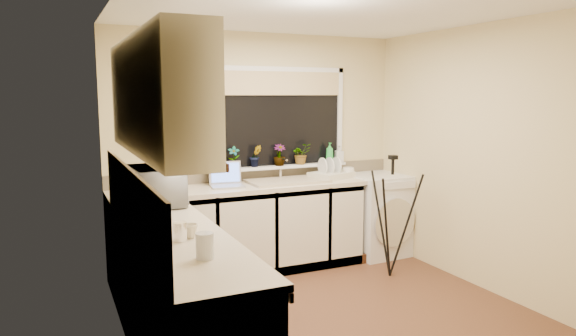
{
  "coord_description": "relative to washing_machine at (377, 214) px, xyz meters",
  "views": [
    {
      "loc": [
        -2.03,
        -3.67,
        1.81
      ],
      "look_at": [
        -0.09,
        0.55,
        1.15
      ],
      "focal_mm": 32.48,
      "sensor_mm": 36.0,
      "label": 1
    }
  ],
  "objects": [
    {
      "name": "floor",
      "position": [
        -1.31,
        -1.16,
        -0.45
      ],
      "size": [
        3.2,
        3.2,
        0.0
      ],
      "primitive_type": "plane",
      "color": "brown",
      "rests_on": "ground"
    },
    {
      "name": "ceiling",
      "position": [
        -1.31,
        -1.16,
        2.0
      ],
      "size": [
        3.2,
        3.2,
        0.0
      ],
      "primitive_type": "plane",
      "rotation": [
        3.14,
        0.0,
        0.0
      ],
      "color": "white",
      "rests_on": "ground"
    },
    {
      "name": "wall_back",
      "position": [
        -1.31,
        0.34,
        0.77
      ],
      "size": [
        3.2,
        0.0,
        3.2
      ],
      "primitive_type": "plane",
      "rotation": [
        1.57,
        0.0,
        0.0
      ],
      "color": "beige",
      "rests_on": "ground"
    },
    {
      "name": "wall_front",
      "position": [
        -1.31,
        -2.66,
        0.77
      ],
      "size": [
        3.2,
        0.0,
        3.2
      ],
      "primitive_type": "plane",
      "rotation": [
        -1.57,
        0.0,
        0.0
      ],
      "color": "beige",
      "rests_on": "ground"
    },
    {
      "name": "wall_left",
      "position": [
        -2.91,
        -1.16,
        0.77
      ],
      "size": [
        0.0,
        3.0,
        3.0
      ],
      "primitive_type": "plane",
      "rotation": [
        1.57,
        0.0,
        1.57
      ],
      "color": "beige",
      "rests_on": "ground"
    },
    {
      "name": "wall_right",
      "position": [
        0.29,
        -1.16,
        0.77
      ],
      "size": [
        0.0,
        3.0,
        3.0
      ],
      "primitive_type": "plane",
      "rotation": [
        1.57,
        0.0,
        -1.57
      ],
      "color": "beige",
      "rests_on": "ground"
    },
    {
      "name": "base_cabinet_back",
      "position": [
        -1.63,
        0.04,
        -0.02
      ],
      "size": [
        2.55,
        0.6,
        0.86
      ],
      "primitive_type": "cube",
      "color": "silver",
      "rests_on": "floor"
    },
    {
      "name": "base_cabinet_left",
      "position": [
        -2.61,
        -1.46,
        -0.02
      ],
      "size": [
        0.54,
        2.4,
        0.86
      ],
      "primitive_type": "cube",
      "color": "silver",
      "rests_on": "floor"
    },
    {
      "name": "worktop_back",
      "position": [
        -1.31,
        0.04,
        0.43
      ],
      "size": [
        3.2,
        0.6,
        0.04
      ],
      "primitive_type": "cube",
      "color": "beige",
      "rests_on": "base_cabinet_back"
    },
    {
      "name": "worktop_left",
      "position": [
        -2.61,
        -1.46,
        0.43
      ],
      "size": [
        0.6,
        2.4,
        0.04
      ],
      "primitive_type": "cube",
      "color": "beige",
      "rests_on": "base_cabinet_left"
    },
    {
      "name": "upper_cabinet",
      "position": [
        -2.75,
        -1.61,
        1.35
      ],
      "size": [
        0.28,
        1.9,
        0.7
      ],
      "primitive_type": "cube",
      "color": "silver",
      "rests_on": "wall_left"
    },
    {
      "name": "splashback_left",
      "position": [
        -2.9,
        -1.46,
        0.67
      ],
      "size": [
        0.02,
        2.4,
        0.45
      ],
      "primitive_type": "cube",
      "color": "beige",
      "rests_on": "wall_left"
    },
    {
      "name": "splashback_back",
      "position": [
        -1.31,
        0.33,
        0.52
      ],
      "size": [
        3.2,
        0.02,
        0.14
      ],
      "primitive_type": "cube",
      "color": "beige",
      "rests_on": "wall_back"
    },
    {
      "name": "window_glass",
      "position": [
        -1.11,
        0.32,
        1.1
      ],
      "size": [
        1.5,
        0.02,
        1.0
      ],
      "primitive_type": "cube",
      "color": "black",
      "rests_on": "wall_back"
    },
    {
      "name": "window_blind",
      "position": [
        -1.11,
        0.3,
        1.47
      ],
      "size": [
        1.5,
        0.02,
        0.25
      ],
      "primitive_type": "cube",
      "color": "tan",
      "rests_on": "wall_back"
    },
    {
      "name": "windowsill",
      "position": [
        -1.11,
        0.27,
        0.58
      ],
      "size": [
        1.6,
        0.14,
        0.03
      ],
      "primitive_type": "cube",
      "color": "white",
      "rests_on": "wall_back"
    },
    {
      "name": "sink",
      "position": [
        -1.11,
        0.04,
        0.46
      ],
      "size": [
        0.82,
        0.46,
        0.03
      ],
      "primitive_type": "cube",
      "color": "tan",
      "rests_on": "worktop_back"
    },
    {
      "name": "faucet",
      "position": [
        -1.11,
        0.22,
        0.57
      ],
      "size": [
        0.03,
        0.03,
        0.24
      ],
      "primitive_type": "cylinder",
      "color": "silver",
      "rests_on": "worktop_back"
    },
    {
      "name": "washing_machine",
      "position": [
        0.0,
        0.0,
        0.0
      ],
      "size": [
        0.68,
        0.66,
        0.91
      ],
      "primitive_type": "cube",
      "rotation": [
        0.0,
        0.0,
        0.06
      ],
      "color": "white",
      "rests_on": "floor"
    },
    {
      "name": "laptop",
      "position": [
        -1.76,
        0.08,
        0.51
      ],
      "size": [
        0.36,
        0.31,
        0.24
      ],
      "rotation": [
        0.0,
        0.0,
        -0.13
      ],
      "color": "#A6A5AD",
      "rests_on": "worktop_back"
    },
    {
      "name": "kettle",
      "position": [
        -2.5,
        -0.65,
        0.55
      ],
      "size": [
        0.16,
        0.16,
        0.2
      ],
      "primitive_type": "cylinder",
      "color": "white",
      "rests_on": "worktop_left"
    },
    {
      "name": "dish_rack",
      "position": [
        -0.56,
        0.09,
        0.48
      ],
      "size": [
        0.52,
        0.45,
        0.07
      ],
      "primitive_type": "cube",
      "rotation": [
        0.0,
        0.0,
        0.33
      ],
      "color": "beige",
      "rests_on": "worktop_back"
    },
    {
      "name": "tripod",
      "position": [
        -0.31,
        -0.69,
        0.16
      ],
      "size": [
        0.8,
        0.8,
        1.22
      ],
      "primitive_type": null,
      "rotation": [
        0.0,
        0.0,
        -0.4
      ],
      "color": "black",
      "rests_on": "floor"
    },
    {
      "name": "glass_jug",
      "position": [
        -2.59,
        -2.1,
        0.52
      ],
      "size": [
        0.1,
        0.1,
        0.15
      ],
      "primitive_type": "cylinder",
      "color": "silver",
      "rests_on": "worktop_left"
    },
    {
      "name": "steel_jar",
      "position": [
        -2.64,
        -1.69,
        0.51
      ],
      "size": [
        0.09,
        0.09,
        0.12
      ],
      "primitive_type": "cylinder",
      "color": "white",
      "rests_on": "worktop_left"
    },
    {
      "name": "microwave",
      "position": [
        -2.55,
        -0.53,
        0.6
      ],
      "size": [
        0.41,
        0.59,
        0.32
      ],
      "primitive_type": "imported",
      "rotation": [
        0.0,
        0.0,
        1.61
      ],
      "color": "silver",
      "rests_on": "worktop_left"
    },
    {
      "name": "plant_a",
      "position": [
        -1.63,
        0.23,
        0.71
      ],
      "size": [
        0.14,
        0.12,
        0.23
      ],
      "primitive_type": "imported",
      "rotation": [
        0.0,
        0.0,
        -0.35
      ],
      "color": "#999999",
      "rests_on": "windowsill"
    },
    {
      "name": "plant_b",
      "position": [
        -1.38,
        0.25,
        0.71
      ],
      "size": [
        0.14,
        0.11,
        0.23
      ],
      "primitive_type": "imported",
      "rotation": [
        0.0,
        0.0,
        -0.1
      ],
      "color": "#999999",
      "rests_on": "windowsill"
    },
    {
      "name": "plant_c",
      "position": [
        -1.11,
        0.24,
        0.71
      ],
      "size": [
        0.14,
        0.14,
        0.23
      ],
      "primitive_type": "imported",
      "rotation": [
        0.0,
        0.0,
        -0.1
      ],
      "color": "#999999",
      "rests_on": "windowsill"
    },
    {
      "name": "plant_d",
      "position": [
        -0.85,
        0.24,
        0.71
      ],
      "size": [
        0.22,
        0.2,
        0.23
      ],
      "primitive_type": "imported",
      "rotation": [
        0.0,
        0.0,
        0.09
      ],
      "color": "#999999",
      "rests_on": "windowsill"
    },
    {
      "name": "soap_bottle_green",
      "position": [
        -0.5,
        0.24,
        0.71
      ],
      "size": [
        0.09,
        0.09,
        0.22
      ],
      "primitive_type": "imported",
      "rotation": [
        0.0,
        0.0,
        -0.02
      ],
      "color": "green",
      "rests_on": "windowsill"
    },
    {
      "name": "soap_bottle_clear",
      "position": [
        -0.37,
        0.24,
        0.69
      ],
      "size": [
        0.1,
        0.1,
        0.19
      ],
      "primitive_type": "imported",
      "rotation": [
        0.0,
        0.0,
        -0.2
      ],
      "color": "#999999",
      "rests_on": "windowsill"
    },
    {
      "name": "cup_back",
      "position": [
        -0.35,
        0.07,
        0.5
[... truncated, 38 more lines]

